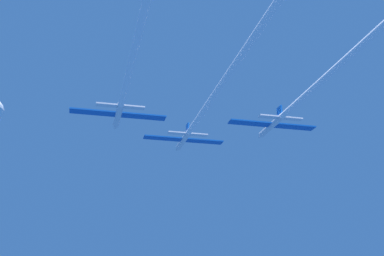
{
  "coord_description": "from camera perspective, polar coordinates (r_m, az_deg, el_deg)",
  "views": [
    {
      "loc": [
        -20.06,
        -94.46,
        -32.19
      ],
      "look_at": [
        -0.06,
        -9.5,
        -0.21
      ],
      "focal_mm": 45.27,
      "sensor_mm": 36.0,
      "label": 1
    }
  ],
  "objects": [
    {
      "name": "jet_lead",
      "position": [
        84.35,
        1.79,
        2.67
      ],
      "size": [
        16.84,
        63.15,
        2.79
      ],
      "color": "silver"
    },
    {
      "name": "jet_right_wing",
      "position": [
        77.57,
        14.23,
        4.68
      ],
      "size": [
        16.84,
        58.92,
        2.79
      ],
      "color": "silver"
    },
    {
      "name": "jet_left_wing",
      "position": [
        66.99,
        -7.03,
        8.2
      ],
      "size": [
        16.84,
        67.89,
        2.79
      ],
      "color": "silver"
    }
  ]
}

